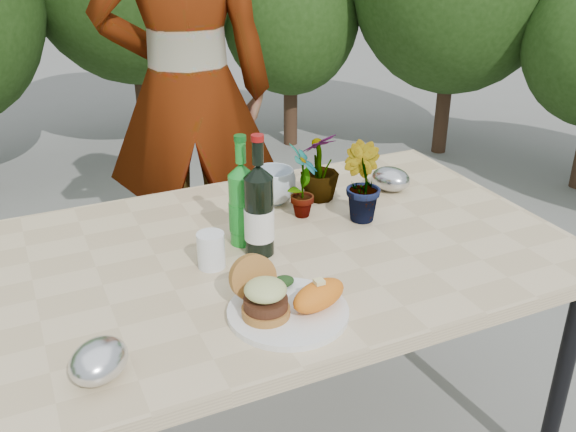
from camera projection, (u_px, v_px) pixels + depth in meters
name	position (u px, v px, depth m)	size (l,w,h in m)	color
patio_table	(276.00, 265.00, 1.79)	(1.60, 1.00, 0.75)	#D4BA8D
shrub_hedge	(168.00, 10.00, 3.02)	(6.95, 5.07, 2.22)	#382316
dinner_plate	(288.00, 312.00, 1.47)	(0.28, 0.28, 0.01)	white
burger_stack	(262.00, 294.00, 1.44)	(0.11, 0.16, 0.11)	#B7722D
sweet_potato	(319.00, 295.00, 1.46)	(0.15, 0.08, 0.06)	orange
grilled_veg	(278.00, 283.00, 1.54)	(0.08, 0.05, 0.03)	olive
wine_bottle	(259.00, 212.00, 1.68)	(0.08, 0.08, 0.33)	black
sparkling_water	(242.00, 205.00, 1.74)	(0.08, 0.08, 0.31)	#1A8F26
plastic_cup	(211.00, 250.00, 1.65)	(0.07, 0.07, 0.10)	white
seedling_left	(303.00, 181.00, 1.89)	(0.12, 0.08, 0.23)	#2B581E
seedling_mid	(361.00, 183.00, 1.88)	(0.13, 0.10, 0.23)	#1F521C
seedling_right	(320.00, 167.00, 2.01)	(0.12, 0.12, 0.22)	#2D5C1F
blue_bowl	(273.00, 186.00, 2.00)	(0.14, 0.14, 0.11)	silver
foil_packet_left	(99.00, 361.00, 1.26)	(0.13, 0.11, 0.08)	silver
foil_packet_right	(391.00, 179.00, 2.10)	(0.13, 0.11, 0.08)	#B2B4B9
person	(188.00, 92.00, 2.49)	(0.69, 0.45, 1.89)	#8E5A47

